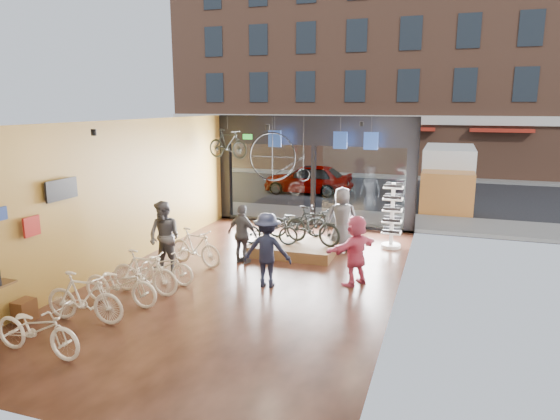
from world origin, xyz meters
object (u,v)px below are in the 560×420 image
at_px(floor_bike_1, 84,297).
at_px(display_bike_mid, 312,226).
at_px(floor_bike_2, 120,284).
at_px(floor_bike_4, 163,266).
at_px(customer_3, 267,250).
at_px(hung_bike, 228,144).
at_px(floor_bike_0, 37,329).
at_px(customer_1, 164,237).
at_px(penny_farthing, 282,159).
at_px(display_bike_left, 270,230).
at_px(customer_2, 242,234).
at_px(floor_bike_3, 144,272).
at_px(customer_5, 356,250).
at_px(street_car, 308,179).
at_px(sunglasses_rack, 392,216).
at_px(display_bike_right, 297,222).
at_px(box_truck, 448,178).
at_px(customer_4, 342,219).
at_px(floor_bike_5, 195,247).
at_px(display_platform, 294,248).

height_order(floor_bike_1, display_bike_mid, display_bike_mid).
relative_size(floor_bike_2, floor_bike_4, 1.08).
distance_m(customer_3, hung_bike, 5.72).
height_order(floor_bike_0, hung_bike, hung_bike).
bearing_deg(customer_1, penny_farthing, 79.13).
distance_m(floor_bike_0, customer_3, 5.05).
relative_size(customer_1, customer_3, 1.05).
bearing_deg(display_bike_left, customer_2, 144.12).
xyz_separation_m(display_bike_mid, customer_2, (-1.56, -1.35, -0.04)).
height_order(floor_bike_3, customer_5, customer_5).
bearing_deg(customer_2, display_bike_mid, -124.11).
relative_size(street_car, display_bike_left, 2.61).
distance_m(customer_2, customer_5, 3.21).
bearing_deg(penny_farthing, sunglasses_rack, -5.23).
xyz_separation_m(street_car, display_bike_right, (2.10, -8.85, 0.05)).
relative_size(display_bike_left, customer_3, 0.91).
height_order(display_bike_mid, customer_2, customer_2).
bearing_deg(box_truck, customer_4, -110.13).
xyz_separation_m(display_bike_mid, customer_4, (0.69, 0.71, 0.09)).
bearing_deg(floor_bike_5, hung_bike, 22.76).
xyz_separation_m(customer_3, sunglasses_rack, (2.39, 4.18, 0.10)).
distance_m(box_truck, display_bike_right, 8.91).
relative_size(display_bike_mid, customer_1, 0.97).
distance_m(floor_bike_1, penny_farthing, 7.92).
xyz_separation_m(display_bike_right, customer_3, (0.31, -3.38, 0.12)).
bearing_deg(customer_3, floor_bike_2, 31.04).
bearing_deg(customer_3, customer_2, -56.81).
bearing_deg(floor_bike_4, street_car, 2.33).
bearing_deg(floor_bike_1, floor_bike_2, -11.60).
bearing_deg(floor_bike_2, customer_2, -20.58).
height_order(box_truck, display_platform, box_truck).
bearing_deg(customer_4, box_truck, -127.89).
xyz_separation_m(street_car, customer_2, (1.19, -10.82, 0.09)).
distance_m(floor_bike_0, sunglasses_rack, 9.86).
height_order(display_bike_right, customer_5, customer_5).
relative_size(floor_bike_2, floor_bike_3, 1.05).
bearing_deg(floor_bike_1, display_bike_left, -23.44).
height_order(floor_bike_1, floor_bike_3, floor_bike_1).
bearing_deg(customer_5, display_bike_left, -88.09).
xyz_separation_m(display_bike_right, penny_farthing, (-0.84, 1.12, 1.74)).
xyz_separation_m(street_car, floor_bike_0, (-0.15, -16.56, -0.24)).
bearing_deg(box_truck, floor_bike_0, -112.46).
bearing_deg(penny_farthing, hung_bike, -177.79).
bearing_deg(customer_1, floor_bike_4, -53.25).
xyz_separation_m(display_bike_right, customer_1, (-2.47, -3.29, 0.16)).
bearing_deg(customer_2, display_bike_right, -99.95).
distance_m(display_platform, customer_1, 3.79).
xyz_separation_m(floor_bike_1, display_platform, (2.51, 5.75, -0.36)).
relative_size(floor_bike_0, display_platform, 0.74).
xyz_separation_m(display_bike_right, customer_2, (-0.91, -1.97, 0.04)).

